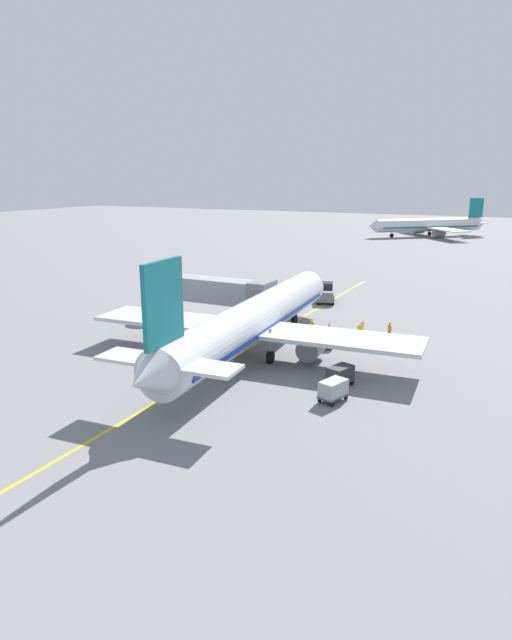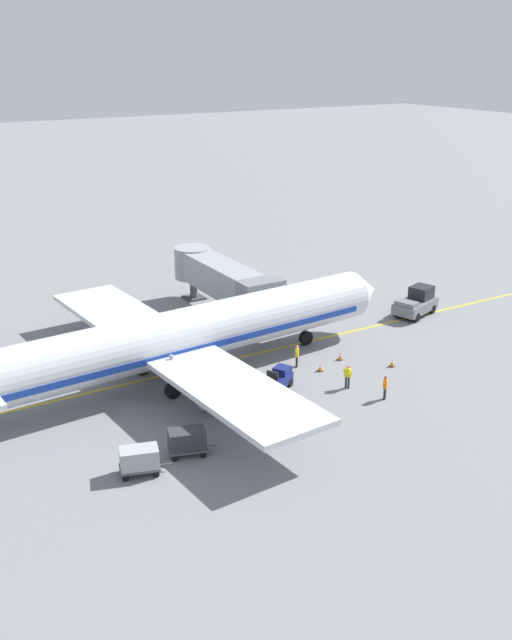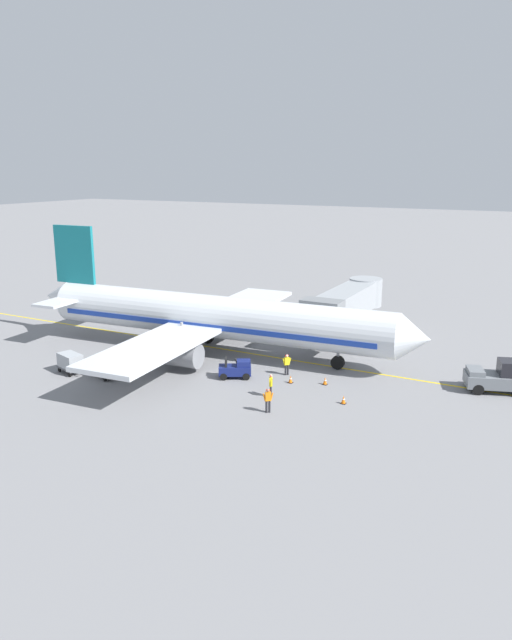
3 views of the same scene
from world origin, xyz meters
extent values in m
plane|color=slate|center=(0.00, 0.00, 0.00)|extent=(400.00, 400.00, 0.00)
cube|color=gold|center=(0.00, 0.00, 0.00)|extent=(0.24, 80.00, 0.01)
cylinder|color=silver|center=(1.18, 0.04, 3.29)|extent=(6.02, 32.18, 3.70)
cube|color=#193899|center=(1.18, 0.04, 2.82)|extent=(5.87, 29.63, 0.44)
cone|color=silver|center=(-0.08, 17.20, 3.29)|extent=(3.79, 2.66, 3.63)
cube|color=black|center=(0.05, 15.40, 3.93)|extent=(2.85, 1.30, 0.60)
cube|color=silver|center=(1.25, -0.96, 2.64)|extent=(30.30, 7.37, 0.36)
cylinder|color=gray|center=(-4.30, -0.56, 1.39)|extent=(2.23, 3.34, 2.00)
cylinder|color=gray|center=(6.68, 0.24, 1.39)|extent=(2.23, 3.34, 2.00)
cylinder|color=black|center=(0.36, 11.21, 0.55)|extent=(0.53, 1.13, 1.10)
cylinder|color=gray|center=(0.36, 11.21, 2.10)|extent=(0.24, 0.24, 2.00)
cylinder|color=black|center=(-0.97, -2.12, 0.55)|extent=(0.53, 1.13, 1.10)
cylinder|color=gray|center=(-0.97, -2.12, 2.10)|extent=(0.24, 0.24, 2.00)
cylinder|color=black|center=(3.62, -1.79, 0.55)|extent=(0.53, 1.13, 1.10)
cylinder|color=gray|center=(3.62, -1.79, 2.10)|extent=(0.24, 0.24, 2.00)
cube|color=#93999E|center=(-7.94, 8.67, 3.49)|extent=(12.85, 2.80, 2.60)
cube|color=slate|center=(-2.31, 8.67, 3.49)|extent=(2.00, 3.50, 2.99)
cylinder|color=#93999E|center=(-14.36, 8.67, 3.49)|extent=(3.36, 3.36, 2.86)
cylinder|color=#4C4C51|center=(-14.36, 8.67, 1.09)|extent=(0.70, 0.70, 2.19)
cube|color=#38383A|center=(-14.36, 8.67, 0.08)|extent=(1.80, 1.80, 0.16)
cube|color=slate|center=(-0.33, 23.24, 0.85)|extent=(3.49, 4.87, 0.90)
cube|color=black|center=(-0.64, 24.18, 1.85)|extent=(2.15, 2.28, 1.10)
cube|color=slate|center=(0.17, 21.78, 1.48)|extent=(2.12, 1.64, 0.36)
cylinder|color=black|center=(1.02, 22.19, 0.40)|extent=(0.59, 0.87, 0.80)
cylinder|color=black|center=(-0.76, 21.59, 0.40)|extent=(0.59, 0.87, 0.80)
cylinder|color=black|center=(0.10, 24.90, 0.40)|extent=(0.59, 0.87, 0.80)
cylinder|color=black|center=(-1.67, 24.30, 0.40)|extent=(0.59, 0.87, 0.80)
cube|color=navy|center=(6.13, 4.88, 0.63)|extent=(2.26, 2.77, 0.70)
cube|color=navy|center=(5.79, 5.48, 1.20)|extent=(1.40, 1.41, 0.44)
cube|color=black|center=(6.46, 4.28, 1.30)|extent=(0.81, 0.55, 0.64)
cylinder|color=black|center=(6.06, 4.99, 1.28)|extent=(0.20, 0.27, 0.54)
cylinder|color=black|center=(5.23, 5.38, 0.28)|extent=(0.45, 0.59, 0.56)
cylinder|color=black|center=(6.17, 5.91, 0.28)|extent=(0.45, 0.59, 0.56)
cylinder|color=black|center=(6.08, 3.85, 0.28)|extent=(0.45, 0.59, 0.56)
cylinder|color=black|center=(7.02, 4.38, 0.28)|extent=(0.45, 0.59, 0.56)
cube|color=#4C4C51|center=(10.73, -4.18, 0.42)|extent=(1.89, 2.48, 0.12)
cube|color=#2D2D33|center=(10.73, -4.18, 1.03)|extent=(1.79, 2.36, 1.10)
cylinder|color=#4C4C51|center=(11.16, -2.79, 0.41)|extent=(0.27, 0.69, 0.07)
cylinder|color=black|center=(10.45, -3.22, 0.18)|extent=(0.22, 0.38, 0.36)
cylinder|color=black|center=(11.50, -3.55, 0.18)|extent=(0.22, 0.38, 0.36)
cylinder|color=black|center=(9.96, -4.80, 0.18)|extent=(0.22, 0.38, 0.36)
cylinder|color=black|center=(11.02, -5.13, 0.18)|extent=(0.22, 0.38, 0.36)
cube|color=#4C4C51|center=(11.24, -7.31, 0.42)|extent=(1.89, 2.48, 0.12)
cube|color=#999EA3|center=(11.24, -7.31, 1.03)|extent=(1.79, 2.36, 1.10)
cylinder|color=#4C4C51|center=(11.66, -5.92, 0.41)|extent=(0.27, 0.69, 0.07)
cylinder|color=black|center=(10.95, -6.36, 0.18)|extent=(0.22, 0.38, 0.36)
cylinder|color=black|center=(12.01, -6.68, 0.18)|extent=(0.22, 0.38, 0.36)
cylinder|color=black|center=(10.47, -7.94, 0.18)|extent=(0.22, 0.38, 0.36)
cylinder|color=black|center=(11.52, -8.26, 0.18)|extent=(0.22, 0.38, 0.36)
cylinder|color=#232328|center=(3.55, 8.23, 0.42)|extent=(0.15, 0.15, 0.85)
cylinder|color=#232328|center=(3.70, 8.10, 0.42)|extent=(0.15, 0.15, 0.85)
cube|color=yellow|center=(3.63, 8.16, 1.15)|extent=(0.44, 0.43, 0.60)
cylinder|color=yellow|center=(3.44, 8.33, 1.10)|extent=(0.23, 0.21, 0.57)
cylinder|color=yellow|center=(3.81, 8.00, 1.10)|extent=(0.23, 0.21, 0.57)
sphere|color=beige|center=(3.63, 8.16, 1.58)|extent=(0.22, 0.22, 0.22)
cube|color=red|center=(3.63, 8.16, 1.60)|extent=(0.25, 0.23, 0.10)
cylinder|color=#232328|center=(8.31, 9.09, 0.42)|extent=(0.15, 0.15, 0.85)
cylinder|color=#232328|center=(8.49, 9.18, 0.42)|extent=(0.15, 0.15, 0.85)
cube|color=yellow|center=(8.40, 9.14, 1.15)|extent=(0.45, 0.38, 0.60)
cylinder|color=yellow|center=(8.17, 9.03, 1.10)|extent=(0.24, 0.18, 0.57)
cylinder|color=yellow|center=(8.62, 9.25, 1.10)|extent=(0.24, 0.18, 0.57)
sphere|color=beige|center=(8.40, 9.14, 1.58)|extent=(0.22, 0.22, 0.22)
cube|color=red|center=(8.40, 9.14, 1.60)|extent=(0.27, 0.19, 0.10)
cylinder|color=#232328|center=(11.10, 10.16, 0.42)|extent=(0.15, 0.15, 0.85)
cylinder|color=#232328|center=(10.97, 10.32, 0.42)|extent=(0.15, 0.15, 0.85)
cube|color=orange|center=(11.03, 10.24, 1.15)|extent=(0.42, 0.45, 0.60)
cylinder|color=orange|center=(11.19, 10.04, 1.10)|extent=(0.21, 0.23, 0.57)
cylinder|color=orange|center=(10.88, 10.44, 1.10)|extent=(0.21, 0.23, 0.57)
sphere|color=#997051|center=(11.03, 10.24, 1.58)|extent=(0.22, 0.22, 0.22)
cube|color=red|center=(11.03, 10.24, 1.60)|extent=(0.23, 0.26, 0.10)
cube|color=black|center=(5.14, 9.19, 0.02)|extent=(0.36, 0.36, 0.04)
cone|color=orange|center=(5.14, 9.19, 0.32)|extent=(0.30, 0.30, 0.55)
cylinder|color=white|center=(5.14, 9.19, 0.34)|extent=(0.21, 0.21, 0.06)
cube|color=black|center=(7.20, 14.18, 0.02)|extent=(0.36, 0.36, 0.04)
cone|color=orange|center=(7.20, 14.18, 0.32)|extent=(0.30, 0.30, 0.55)
cylinder|color=white|center=(7.20, 14.18, 0.34)|extent=(0.21, 0.21, 0.06)
cube|color=black|center=(4.25, 11.65, 0.02)|extent=(0.36, 0.36, 0.04)
cone|color=orange|center=(4.25, 11.65, 0.32)|extent=(0.30, 0.30, 0.55)
cylinder|color=white|center=(4.25, 11.65, 0.34)|extent=(0.21, 0.21, 0.06)
camera|label=1|loc=(22.96, -42.76, 15.65)|focal=30.93mm
camera|label=2|loc=(44.47, -19.77, 21.99)|focal=41.24mm
camera|label=3|loc=(44.50, 27.04, 15.93)|focal=33.70mm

